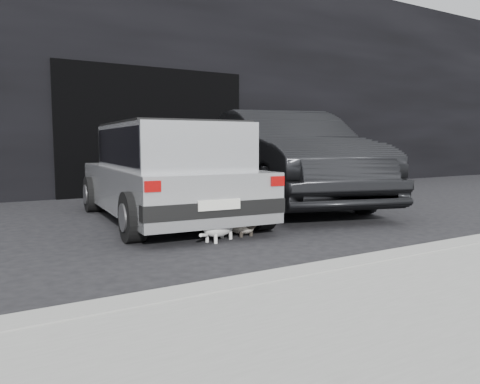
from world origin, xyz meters
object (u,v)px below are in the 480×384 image
silver_hatchback (167,168)px  cat_white (221,226)px  second_car (283,157)px  cat_siamese (242,225)px

silver_hatchback → cat_white: (-0.01, -1.51, -0.57)m
cat_white → silver_hatchback: bearing=155.1°
second_car → cat_siamese: (-2.06, -2.00, -0.69)m
silver_hatchback → second_car: (2.40, 0.62, 0.09)m
silver_hatchback → second_car: second_car is taller
cat_white → cat_siamese: bearing=86.2°
silver_hatchback → second_car: bearing=18.9°
silver_hatchback → cat_white: bearing=-86.0°
silver_hatchback → cat_white: 1.61m
second_car → cat_white: bearing=-123.3°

